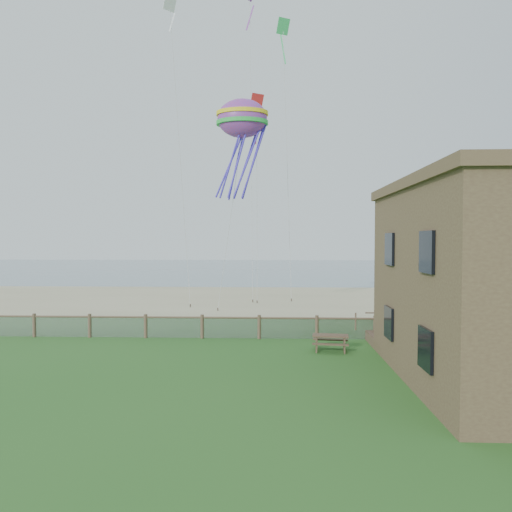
# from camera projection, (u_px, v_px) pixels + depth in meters

# --- Properties ---
(ground) EXTENTS (160.00, 160.00, 0.00)m
(ground) POSITION_uv_depth(u_px,v_px,m) (254.00, 372.00, 17.83)
(ground) COLOR #295F20
(ground) RESTS_ON ground
(sand_beach) EXTENTS (72.00, 20.00, 0.02)m
(sand_beach) POSITION_uv_depth(u_px,v_px,m) (265.00, 299.00, 39.80)
(sand_beach) COLOR tan
(sand_beach) RESTS_ON ground
(ocean) EXTENTS (160.00, 68.00, 0.02)m
(ocean) POSITION_uv_depth(u_px,v_px,m) (270.00, 268.00, 83.74)
(ocean) COLOR slate
(ocean) RESTS_ON ground
(chainlink_fence) EXTENTS (36.20, 0.20, 1.25)m
(chainlink_fence) POSITION_uv_depth(u_px,v_px,m) (259.00, 328.00, 23.81)
(chainlink_fence) COLOR brown
(chainlink_fence) RESTS_ON ground
(picnic_table) EXTENTS (1.78, 1.43, 0.69)m
(picnic_table) POSITION_uv_depth(u_px,v_px,m) (330.00, 344.00, 21.20)
(picnic_table) COLOR brown
(picnic_table) RESTS_ON ground
(octopus_kite) EXTENTS (3.92, 3.22, 7.00)m
(octopus_kite) POSITION_uv_depth(u_px,v_px,m) (242.00, 146.00, 29.68)
(octopus_kite) COLOR #ED253D
(kite_white) EXTENTS (1.81, 1.85, 2.32)m
(kite_white) POSITION_uv_depth(u_px,v_px,m) (170.00, 12.00, 30.32)
(kite_white) COLOR white
(kite_purple) EXTENTS (2.15, 1.97, 3.07)m
(kite_purple) POSITION_uv_depth(u_px,v_px,m) (250.00, 7.00, 32.93)
(kite_purple) COLOR purple
(kite_red) EXTENTS (1.92, 2.19, 2.93)m
(kite_red) POSITION_uv_depth(u_px,v_px,m) (257.00, 114.00, 32.77)
(kite_red) COLOR red
(kite_green) EXTENTS (1.81, 2.16, 2.93)m
(kite_green) POSITION_uv_depth(u_px,v_px,m) (283.00, 39.00, 33.68)
(kite_green) COLOR #34C462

